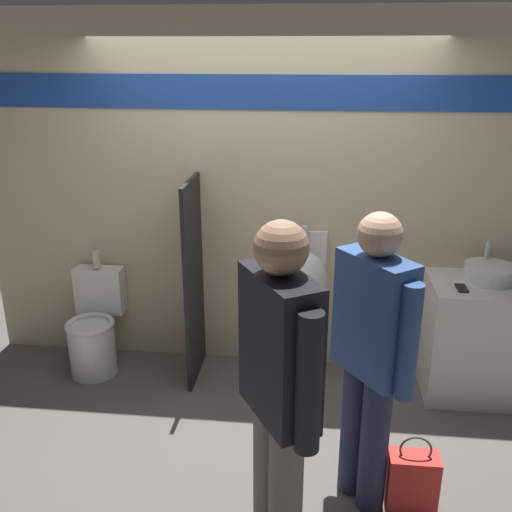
% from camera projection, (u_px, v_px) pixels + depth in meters
% --- Properties ---
extents(ground_plane, '(16.00, 16.00, 0.00)m').
position_uv_depth(ground_plane, '(254.00, 397.00, 4.20)').
color(ground_plane, '#5B5651').
extents(display_wall, '(4.41, 0.07, 2.70)m').
position_uv_depth(display_wall, '(262.00, 197.00, 4.29)').
color(display_wall, beige).
rests_on(display_wall, ground_plane).
extents(sink_counter, '(0.91, 0.58, 0.87)m').
position_uv_depth(sink_counter, '(489.00, 339.00, 4.14)').
color(sink_counter, silver).
rests_on(sink_counter, ground_plane).
extents(sink_basin, '(0.35, 0.35, 0.26)m').
position_uv_depth(sink_basin, '(490.00, 273.00, 4.03)').
color(sink_basin, white).
rests_on(sink_basin, sink_counter).
extents(cell_phone, '(0.07, 0.14, 0.01)m').
position_uv_depth(cell_phone, '(462.00, 288.00, 3.91)').
color(cell_phone, black).
rests_on(cell_phone, sink_counter).
extents(divider_near_counter, '(0.03, 0.55, 1.55)m').
position_uv_depth(divider_near_counter, '(194.00, 282.00, 4.26)').
color(divider_near_counter, black).
rests_on(divider_near_counter, ground_plane).
extents(urinal_near_counter, '(0.36, 0.30, 1.17)m').
position_uv_depth(urinal_near_counter, '(303.00, 279.00, 4.30)').
color(urinal_near_counter, silver).
rests_on(urinal_near_counter, ground_plane).
extents(toilet, '(0.38, 0.54, 0.93)m').
position_uv_depth(toilet, '(95.00, 330.00, 4.48)').
color(toilet, white).
rests_on(toilet, ground_plane).
extents(person_in_vest, '(0.40, 0.55, 1.78)m').
position_uv_depth(person_in_vest, '(279.00, 391.00, 2.55)').
color(person_in_vest, '#666056').
rests_on(person_in_vest, ground_plane).
extents(person_with_lanyard, '(0.41, 0.49, 1.69)m').
position_uv_depth(person_with_lanyard, '(371.00, 353.00, 2.96)').
color(person_with_lanyard, '#282D4C').
rests_on(person_with_lanyard, ground_plane).
extents(shopping_bag, '(0.27, 0.15, 0.48)m').
position_uv_depth(shopping_bag, '(412.00, 481.00, 3.14)').
color(shopping_bag, red).
rests_on(shopping_bag, ground_plane).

